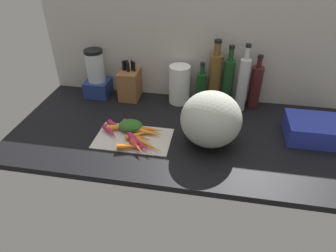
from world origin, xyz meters
TOP-DOWN VIEW (x-y plane):
  - ground_plane at (0.00, 0.00)cm, footprint 170.00×80.00cm
  - wall_back at (0.00, 38.50)cm, footprint 170.00×3.00cm
  - cutting_board at (-22.09, -11.13)cm, footprint 36.91×22.16cm
  - carrot_0 at (-24.92, -5.32)cm, footprint 11.64×11.01cm
  - carrot_1 at (-29.52, -5.18)cm, footprint 14.93×9.21cm
  - carrot_2 at (-17.69, -20.30)cm, footprint 9.38×10.05cm
  - carrot_3 at (-12.46, -17.70)cm, footprint 15.63×10.24cm
  - carrot_4 at (-16.76, -17.67)cm, footprint 16.07×14.01cm
  - carrot_5 at (-15.09, -6.96)cm, footprint 10.26×3.30cm
  - carrot_6 at (-33.60, -10.91)cm, footprint 10.61×10.47cm
  - carrot_7 at (-19.82, -20.09)cm, footprint 14.60×6.03cm
  - carrot_8 at (-15.59, -5.40)cm, footprint 14.91×3.63cm
  - carrot_9 at (-14.18, -7.72)cm, footprint 15.07×4.97cm
  - carrot_10 at (-30.46, -6.41)cm, footprint 15.48×10.99cm
  - carrot_11 at (-17.51, -12.30)cm, footprint 11.39×4.54cm
  - carrot_12 at (-19.15, -9.45)cm, footprint 13.54×10.93cm
  - carrot_greens_pile at (-25.06, -4.95)cm, footprint 12.06×9.28cm
  - winter_squash at (14.47, -7.98)cm, footprint 28.00×25.66cm
  - knife_block at (-35.02, 29.98)cm, footprint 11.10×15.72cm
  - blender_appliance at (-55.11, 29.30)cm, footprint 13.94×13.94cm
  - paper_towel_roll at (-5.39, 29.50)cm, footprint 11.95×11.95cm
  - bottle_0 at (7.06, 29.18)cm, footprint 5.88×5.88cm
  - bottle_1 at (14.11, 31.32)cm, footprint 7.36×7.36cm
  - bottle_2 at (21.51, 30.76)cm, footprint 6.12×6.12cm
  - bottle_3 at (29.36, 27.15)cm, footprint 5.74×5.74cm
  - bottle_4 at (36.73, 31.50)cm, footprint 6.66×6.66cm
  - dish_rack at (64.18, 5.22)cm, footprint 26.52×20.84cm

SIDE VIEW (x-z plane):
  - ground_plane at x=0.00cm, z-range -3.00..0.00cm
  - cutting_board at x=-22.09cm, z-range 0.00..0.80cm
  - carrot_11 at x=-17.51cm, z-range 0.80..3.16cm
  - carrot_5 at x=-15.09cm, z-range 0.80..3.29cm
  - carrot_3 at x=-12.46cm, z-range 0.80..3.43cm
  - carrot_12 at x=-19.15cm, z-range 0.80..3.44cm
  - carrot_9 at x=-14.18cm, z-range 0.80..3.59cm
  - carrot_10 at x=-30.46cm, z-range 0.80..3.73cm
  - carrot_7 at x=-19.82cm, z-range 0.80..3.80cm
  - carrot_8 at x=-15.59cm, z-range 0.80..4.07cm
  - carrot_1 at x=-29.52cm, z-range 0.80..4.15cm
  - carrot_6 at x=-33.60cm, z-range 0.80..4.16cm
  - carrot_4 at x=-16.76cm, z-range 0.80..4.27cm
  - carrot_0 at x=-24.92cm, z-range 0.80..4.38cm
  - carrot_2 at x=-17.69cm, z-range 0.80..4.39cm
  - carrot_greens_pile at x=-25.06cm, z-range 0.80..5.90cm
  - dish_rack at x=64.18cm, z-range 0.00..9.54cm
  - knife_block at x=-35.02cm, z-range -2.45..20.22cm
  - bottle_0 at x=7.06cm, z-range -2.43..22.79cm
  - paper_towel_roll at x=-5.39cm, z-range 0.00..22.21cm
  - blender_appliance at x=-55.11cm, z-range -1.93..26.56cm
  - bottle_4 at x=36.73cm, z-range -2.67..27.92cm
  - winter_squash at x=14.47cm, z-range 0.00..26.61cm
  - bottle_2 at x=21.51cm, z-range -3.17..31.89cm
  - bottle_3 at x=29.36cm, z-range -3.05..34.49cm
  - bottle_1 at x=14.11cm, z-range -2.97..34.58cm
  - wall_back at x=0.00cm, z-range 0.00..60.00cm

